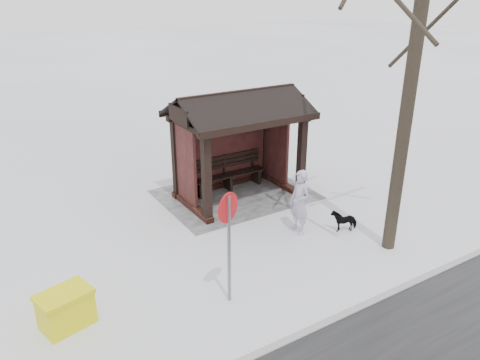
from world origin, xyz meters
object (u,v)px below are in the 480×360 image
at_px(pedestrian, 300,202).
at_px(grit_bin, 66,309).
at_px(bus_shelter, 236,123).
at_px(dog, 344,220).
at_px(road_sign, 228,224).

bearing_deg(pedestrian, grit_bin, -85.76).
xyz_separation_m(bus_shelter, grit_bin, (5.50, 3.26, -1.81)).
height_order(dog, road_sign, road_sign).
relative_size(bus_shelter, dog, 5.79).
height_order(pedestrian, dog, pedestrian).
bearing_deg(pedestrian, dog, 63.35).
height_order(pedestrian, grit_bin, pedestrian).
bearing_deg(road_sign, grit_bin, -41.29).
xyz_separation_m(pedestrian, road_sign, (2.82, 1.42, 0.82)).
relative_size(pedestrian, road_sign, 0.72).
xyz_separation_m(pedestrian, grit_bin, (5.65, 0.55, -0.46)).
distance_m(pedestrian, dog, 1.27).
distance_m(dog, road_sign, 4.20).
bearing_deg(bus_shelter, road_sign, 57.05).
xyz_separation_m(dog, road_sign, (3.86, 0.93, 1.37)).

